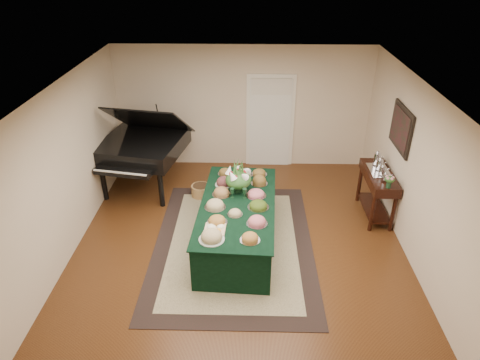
{
  "coord_description": "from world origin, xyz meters",
  "views": [
    {
      "loc": [
        0.15,
        -5.9,
        4.51
      ],
      "look_at": [
        0.0,
        0.3,
        1.05
      ],
      "focal_mm": 32.0,
      "sensor_mm": 36.0,
      "label": 1
    }
  ],
  "objects_px": {
    "floral_centerpiece": "(238,177)",
    "buffet_table": "(238,223)",
    "grand_piano": "(142,146)",
    "mahogany_sideboard": "(378,183)"
  },
  "relations": [
    {
      "from": "floral_centerpiece",
      "to": "buffet_table",
      "type": "bearing_deg",
      "value": -90.22
    },
    {
      "from": "buffet_table",
      "to": "grand_piano",
      "type": "distance_m",
      "value": 2.76
    },
    {
      "from": "buffet_table",
      "to": "mahogany_sideboard",
      "type": "relative_size",
      "value": 2.18
    },
    {
      "from": "buffet_table",
      "to": "floral_centerpiece",
      "type": "relative_size",
      "value": 5.7
    },
    {
      "from": "grand_piano",
      "to": "floral_centerpiece",
      "type": "bearing_deg",
      "value": -36.04
    },
    {
      "from": "mahogany_sideboard",
      "to": "grand_piano",
      "type": "bearing_deg",
      "value": 168.08
    },
    {
      "from": "floral_centerpiece",
      "to": "mahogany_sideboard",
      "type": "bearing_deg",
      "value": 10.79
    },
    {
      "from": "floral_centerpiece",
      "to": "grand_piano",
      "type": "distance_m",
      "value": 2.43
    },
    {
      "from": "buffet_table",
      "to": "grand_piano",
      "type": "relative_size",
      "value": 1.28
    },
    {
      "from": "buffet_table",
      "to": "mahogany_sideboard",
      "type": "xyz_separation_m",
      "value": [
        2.53,
        0.91,
        0.3
      ]
    }
  ]
}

